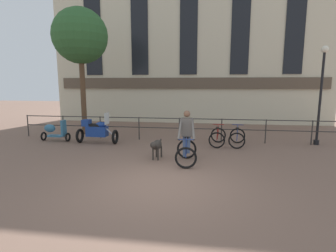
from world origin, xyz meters
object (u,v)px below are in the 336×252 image
at_px(parked_bicycle_mid_left, 237,137).
at_px(street_lamp, 321,90).
at_px(parked_scooter, 54,131).
at_px(parked_bicycle_near_lamp, 218,137).
at_px(cyclist_with_bike, 186,140).
at_px(dog, 157,145).
at_px(parked_motorcycle, 97,131).

distance_m(parked_bicycle_mid_left, street_lamp, 3.96).
bearing_deg(parked_scooter, street_lamp, -83.54).
bearing_deg(parked_bicycle_near_lamp, parked_bicycle_mid_left, -174.22).
xyz_separation_m(cyclist_with_bike, dog, (-1.03, 0.19, -0.28)).
bearing_deg(parked_scooter, parked_bicycle_near_lamp, -86.60).
bearing_deg(parked_bicycle_mid_left, street_lamp, -159.89).
bearing_deg(parked_bicycle_mid_left, parked_scooter, 9.37).
height_order(parked_bicycle_near_lamp, parked_bicycle_mid_left, same).
bearing_deg(parked_scooter, dog, -111.49).
bearing_deg(dog, parked_bicycle_near_lamp, 55.06).
relative_size(parked_bicycle_near_lamp, parked_bicycle_mid_left, 0.98).
bearing_deg(parked_motorcycle, dog, -122.86).
relative_size(dog, street_lamp, 0.25).
xyz_separation_m(dog, parked_motorcycle, (-3.02, 2.05, 0.08)).
bearing_deg(parked_bicycle_near_lamp, parked_motorcycle, 9.66).
height_order(dog, parked_bicycle_mid_left, parked_bicycle_mid_left).
xyz_separation_m(dog, parked_bicycle_mid_left, (2.96, 2.40, -0.13)).
bearing_deg(parked_bicycle_mid_left, parked_motorcycle, 11.31).
height_order(parked_motorcycle, parked_scooter, parked_motorcycle).
bearing_deg(parked_bicycle_mid_left, cyclist_with_bike, 61.33).
xyz_separation_m(cyclist_with_bike, parked_bicycle_near_lamp, (1.12, 2.59, -0.41)).
bearing_deg(parked_scooter, cyclist_with_bike, -109.43).
distance_m(parked_bicycle_near_lamp, parked_scooter, 7.26).
bearing_deg(parked_motorcycle, parked_scooter, 87.06).
bearing_deg(parked_bicycle_near_lamp, cyclist_with_bike, 72.37).
relative_size(parked_bicycle_mid_left, parked_scooter, 0.92).
distance_m(parked_scooter, street_lamp, 11.62).
relative_size(dog, parked_motorcycle, 0.59).
distance_m(cyclist_with_bike, dog, 1.09).
xyz_separation_m(parked_scooter, street_lamp, (11.44, 0.93, 1.84)).
bearing_deg(parked_motorcycle, parked_bicycle_mid_left, -85.41).
bearing_deg(dog, cyclist_with_bike, -3.35).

